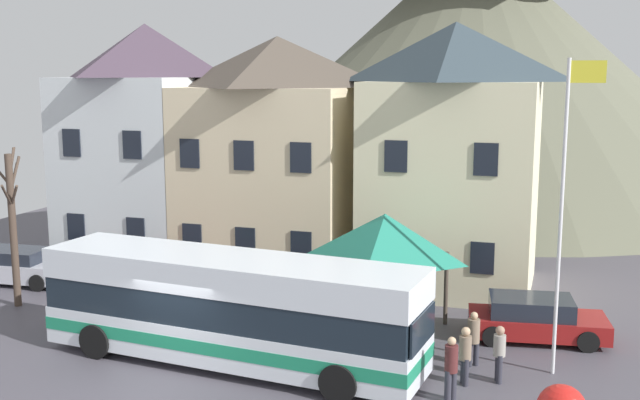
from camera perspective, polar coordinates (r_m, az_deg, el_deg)
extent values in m
cube|color=#4C4851|center=(20.68, -12.08, -13.61)|extent=(40.00, 60.00, 0.06)
cube|color=silver|center=(33.88, -12.75, 2.39)|extent=(5.52, 6.98, 7.85)
pyramid|color=#443645|center=(33.64, -13.07, 10.96)|extent=(5.52, 6.98, 2.25)
cube|color=black|center=(32.07, -17.96, -1.95)|extent=(0.80, 0.06, 1.10)
cube|color=black|center=(30.54, -13.77, -2.32)|extent=(0.80, 0.06, 1.10)
cube|color=black|center=(31.59, -18.28, 4.13)|extent=(0.80, 0.06, 1.10)
cube|color=black|center=(30.04, -14.03, 4.07)|extent=(0.80, 0.06, 1.10)
cube|color=beige|center=(31.17, -3.16, 1.66)|extent=(6.66, 6.85, 7.48)
pyramid|color=#4F453B|center=(30.88, -3.25, 10.41)|extent=(6.66, 6.85, 2.01)
cube|color=black|center=(29.34, -9.65, -2.84)|extent=(0.80, 0.06, 1.10)
cube|color=black|center=(28.38, -5.67, -3.17)|extent=(0.80, 0.06, 1.10)
cube|color=black|center=(27.58, -1.44, -3.50)|extent=(0.80, 0.06, 1.10)
cube|color=black|center=(28.82, -9.83, 3.49)|extent=(0.80, 0.06, 1.10)
cube|color=black|center=(27.85, -5.78, 3.37)|extent=(0.80, 0.06, 1.10)
cube|color=black|center=(27.02, -1.47, 3.23)|extent=(0.80, 0.06, 1.10)
cube|color=beige|center=(28.78, 9.93, 1.11)|extent=(6.08, 5.74, 7.73)
pyramid|color=#2F3C44|center=(28.48, 10.22, 10.98)|extent=(6.08, 5.74, 2.15)
cube|color=black|center=(26.62, 5.64, -3.90)|extent=(0.80, 0.06, 1.10)
cube|color=black|center=(26.15, 12.17, -4.32)|extent=(0.80, 0.06, 1.10)
cube|color=black|center=(26.05, 5.76, 3.31)|extent=(0.80, 0.06, 1.10)
cube|color=black|center=(25.57, 12.43, 3.01)|extent=(0.80, 0.06, 1.10)
cone|color=#60614F|center=(52.37, 11.46, 9.95)|extent=(38.18, 38.18, 17.05)
cube|color=white|center=(21.50, -6.78, -10.20)|extent=(11.14, 3.42, 1.07)
cube|color=#1E8C60|center=(21.48, -6.78, -10.07)|extent=(11.16, 3.44, 0.36)
cube|color=#19232D|center=(21.19, -6.83, -7.70)|extent=(11.04, 3.37, 0.90)
cube|color=white|center=(20.95, -6.88, -5.43)|extent=(11.14, 3.42, 0.84)
cube|color=#19232D|center=(19.14, 7.78, -9.64)|extent=(0.24, 2.06, 0.86)
cylinder|color=black|center=(21.13, 3.86, -11.34)|extent=(1.02, 0.37, 1.00)
cylinder|color=black|center=(19.09, 1.42, -13.68)|extent=(1.02, 0.37, 1.00)
cylinder|color=black|center=(24.48, -13.02, -8.60)|extent=(1.02, 0.37, 1.00)
cylinder|color=black|center=(22.74, -16.58, -10.18)|extent=(1.02, 0.37, 1.00)
cylinder|color=#473D33|center=(25.41, 2.09, -6.03)|extent=(0.14, 0.14, 2.40)
cylinder|color=#473D33|center=(24.73, 9.51, -6.60)|extent=(0.14, 0.14, 2.40)
cylinder|color=#473D33|center=(22.39, -0.29, -8.20)|extent=(0.14, 0.14, 2.40)
cylinder|color=#473D33|center=(21.62, 8.14, -8.95)|extent=(0.14, 0.14, 2.40)
pyramid|color=#227F68|center=(22.98, 4.93, -2.80)|extent=(3.60, 3.60, 1.44)
cube|color=maroon|center=(24.19, 16.09, -9.02)|extent=(4.32, 2.40, 0.58)
cube|color=#1E232D|center=(24.00, 15.67, -7.73)|extent=(2.66, 1.94, 0.55)
cylinder|color=black|center=(25.25, 18.95, -8.75)|extent=(0.66, 0.29, 0.64)
cylinder|color=black|center=(23.63, 19.61, -10.05)|extent=(0.66, 0.29, 0.64)
cylinder|color=black|center=(24.95, 12.74, -8.67)|extent=(0.66, 0.29, 0.64)
cylinder|color=black|center=(23.31, 12.95, -10.00)|extent=(0.66, 0.29, 0.64)
cube|color=silver|center=(31.49, -21.80, -4.92)|extent=(4.25, 2.11, 0.68)
cube|color=#1E232D|center=(31.48, -22.17, -3.87)|extent=(2.59, 1.76, 0.47)
cylinder|color=black|center=(31.48, -18.86, -5.13)|extent=(0.65, 0.25, 0.64)
cylinder|color=black|center=(30.11, -20.57, -5.88)|extent=(0.65, 0.25, 0.64)
cylinder|color=black|center=(32.98, -22.88, -4.71)|extent=(0.65, 0.25, 0.64)
cube|color=maroon|center=(28.95, -14.10, -5.82)|extent=(4.01, 2.27, 0.62)
cube|color=#1E232D|center=(28.93, -14.44, -4.73)|extent=(2.46, 1.88, 0.46)
cylinder|color=black|center=(28.92, -11.03, -6.06)|extent=(0.66, 0.27, 0.64)
cylinder|color=black|center=(27.57, -13.18, -6.92)|extent=(0.66, 0.27, 0.64)
cylinder|color=black|center=(30.43, -14.90, -5.43)|extent=(0.66, 0.27, 0.64)
cylinder|color=black|center=(29.15, -17.12, -6.20)|extent=(0.66, 0.27, 0.64)
cylinder|color=#2D2D38|center=(20.91, 13.31, -12.15)|extent=(0.16, 0.16, 0.77)
cylinder|color=#2D2D38|center=(20.72, 13.40, -12.35)|extent=(0.16, 0.16, 0.77)
cylinder|color=gray|center=(20.59, 13.42, -10.64)|extent=(0.32, 0.32, 0.57)
sphere|color=#9E7A60|center=(20.46, 13.47, -9.57)|extent=(0.24, 0.24, 0.24)
cylinder|color=#2D2D38|center=(21.68, 11.24, -11.33)|extent=(0.15, 0.15, 0.73)
cylinder|color=#2D2D38|center=(21.79, 11.72, -11.24)|extent=(0.15, 0.15, 0.73)
cylinder|color=#7F6B56|center=(21.51, 11.54, -9.67)|extent=(0.34, 0.34, 0.67)
sphere|color=tan|center=(21.37, 11.58, -8.56)|extent=(0.21, 0.21, 0.21)
cylinder|color=#2D2D38|center=(20.58, 10.78, -12.48)|extent=(0.15, 0.15, 0.73)
cylinder|color=#2D2D38|center=(20.40, 10.96, -12.68)|extent=(0.15, 0.15, 0.73)
cylinder|color=#7F6B56|center=(20.26, 10.93, -10.91)|extent=(0.32, 0.32, 0.64)
sphere|color=tan|center=(20.11, 10.97, -9.74)|extent=(0.24, 0.24, 0.24)
cylinder|color=#2D2D38|center=(19.38, 9.64, -13.74)|extent=(0.17, 0.17, 0.82)
cylinder|color=#2D2D38|center=(19.53, 10.03, -13.56)|extent=(0.17, 0.17, 0.82)
cylinder|color=#512323|center=(19.19, 9.90, -11.73)|extent=(0.33, 0.33, 0.68)
sphere|color=tan|center=(19.03, 9.94, -10.47)|extent=(0.21, 0.21, 0.21)
cube|color=brown|center=(25.34, 4.57, -7.86)|extent=(1.76, 0.45, 0.08)
cube|color=brown|center=(25.49, 4.70, -7.24)|extent=(1.76, 0.06, 0.40)
cube|color=#2D2D33|center=(25.60, 2.81, -8.19)|extent=(0.08, 0.36, 0.45)
cube|color=#2D2D33|center=(25.25, 6.35, -8.50)|extent=(0.08, 0.36, 0.45)
cylinder|color=silver|center=(20.72, 17.74, -1.52)|extent=(0.10, 0.10, 8.42)
cube|color=yellow|center=(20.37, 19.58, 9.13)|extent=(0.90, 0.03, 0.56)
cylinder|color=#47382D|center=(27.99, -22.18, -2.19)|extent=(0.25, 0.25, 5.33)
cylinder|color=#47382D|center=(27.97, -22.16, 1.62)|extent=(0.24, 0.66, 0.96)
cylinder|color=#47382D|center=(28.15, -22.29, 2.49)|extent=(0.60, 0.97, 1.12)
cylinder|color=#47382D|center=(27.98, -22.08, 1.82)|extent=(0.23, 0.78, 1.20)
cylinder|color=#47382D|center=(27.49, -22.13, 0.28)|extent=(0.64, 0.42, 0.83)
cylinder|color=#47382D|center=(28.23, -22.26, 2.58)|extent=(0.68, 1.12, 1.03)
cylinder|color=#47382D|center=(28.22, -22.99, 1.82)|extent=(1.18, 0.56, 0.74)
cylinder|color=#47382D|center=(27.24, -22.61, 0.31)|extent=(0.60, 1.05, 0.90)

